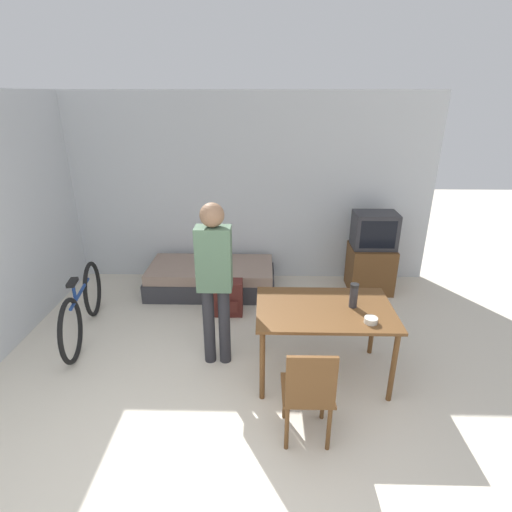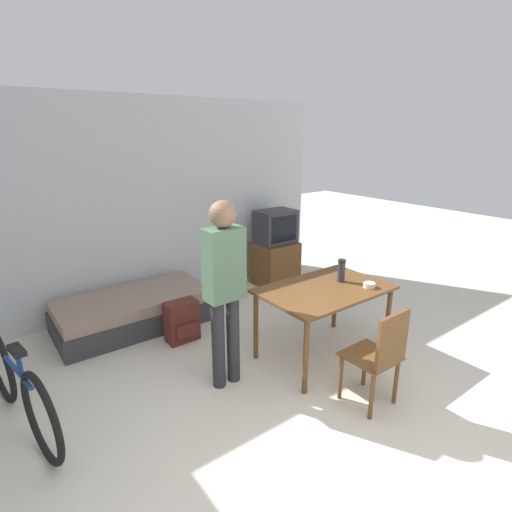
% 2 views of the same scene
% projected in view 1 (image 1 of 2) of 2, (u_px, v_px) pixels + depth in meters
% --- Properties ---
extents(wall_back, '(5.72, 0.06, 2.70)m').
position_uv_depth(wall_back, '(235.00, 190.00, 5.78)').
color(wall_back, silver).
rests_on(wall_back, ground_plane).
extents(daybed, '(1.79, 0.88, 0.40)m').
position_uv_depth(daybed, '(212.00, 278.00, 5.72)').
color(daybed, '#333338').
rests_on(daybed, ground_plane).
extents(tv, '(0.60, 0.54, 1.15)m').
position_uv_depth(tv, '(372.00, 255.00, 5.63)').
color(tv, brown).
rests_on(tv, ground_plane).
extents(dining_table, '(1.30, 0.85, 0.76)m').
position_uv_depth(dining_table, '(324.00, 315.00, 3.82)').
color(dining_table, brown).
rests_on(dining_table, ground_plane).
extents(wooden_chair, '(0.41, 0.41, 0.91)m').
position_uv_depth(wooden_chair, '(309.00, 391.00, 3.09)').
color(wooden_chair, brown).
rests_on(wooden_chair, ground_plane).
extents(bicycle, '(0.33, 1.66, 0.78)m').
position_uv_depth(bicycle, '(82.00, 307.00, 4.61)').
color(bicycle, black).
rests_on(bicycle, ground_plane).
extents(person_standing, '(0.34, 0.23, 1.73)m').
position_uv_depth(person_standing, '(214.00, 274.00, 3.89)').
color(person_standing, '#28282D').
rests_on(person_standing, ground_plane).
extents(thermos_flask, '(0.08, 0.08, 0.24)m').
position_uv_depth(thermos_flask, '(354.00, 294.00, 3.76)').
color(thermos_flask, '#2D2D33').
rests_on(thermos_flask, dining_table).
extents(mate_bowl, '(0.12, 0.12, 0.05)m').
position_uv_depth(mate_bowl, '(371.00, 320.00, 3.53)').
color(mate_bowl, beige).
rests_on(mate_bowl, dining_table).
extents(backpack, '(0.36, 0.24, 0.47)m').
position_uv_depth(backpack, '(229.00, 298.00, 5.09)').
color(backpack, '#56231E').
rests_on(backpack, ground_plane).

